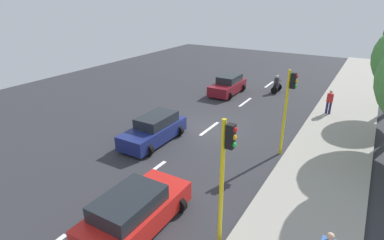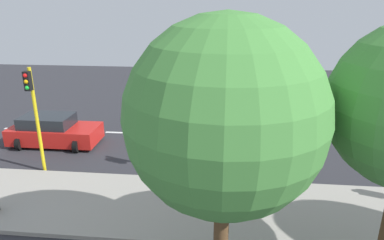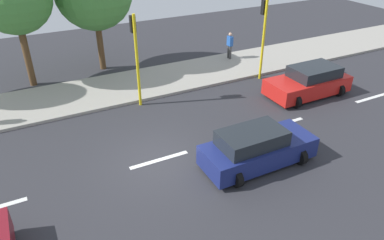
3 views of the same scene
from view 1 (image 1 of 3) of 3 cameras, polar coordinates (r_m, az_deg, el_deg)
ground_plane at (r=19.50m, az=3.23°, el=-1.74°), size 40.00×60.00×0.10m
sidewalk at (r=17.68m, az=23.84°, el=-5.94°), size 4.00×60.00×0.15m
lane_stripe_north at (r=15.00m, az=-7.69°, el=-9.52°), size 0.20×2.40×0.01m
lane_stripe_mid at (r=19.47m, az=3.23°, el=-1.59°), size 0.20×2.40×0.01m
lane_stripe_south at (r=24.60m, az=9.79°, el=3.26°), size 0.20×2.40×0.01m
lane_stripe_far_south at (r=30.06m, az=14.06°, el=6.38°), size 0.20×2.40×0.01m
car_red at (r=11.59m, az=-10.49°, el=-16.18°), size 2.36×4.40×1.52m
car_dark_blue at (r=17.67m, az=-6.99°, el=-1.80°), size 2.14×4.37×1.52m
car_maroon at (r=26.46m, az=6.65°, el=6.38°), size 2.16×4.18×1.52m
motorcycle at (r=27.62m, az=15.37°, el=6.26°), size 0.60×1.30×1.53m
pedestrian_near_signal at (r=23.19m, az=24.04°, el=3.19°), size 0.40×0.24×1.69m
traffic_light_corner at (r=16.01m, az=17.33°, el=3.29°), size 0.49×0.24×4.50m
traffic_light_midblock at (r=9.62m, az=6.13°, el=-8.64°), size 0.49×0.24×4.50m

